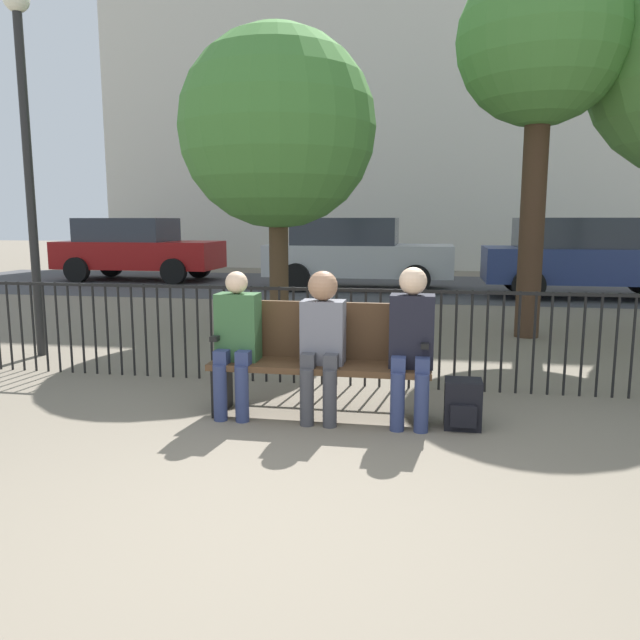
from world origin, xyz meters
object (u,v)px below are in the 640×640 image
tree_0 (277,130)px  parked_car_1 (136,248)px  seated_person_1 (322,336)px  tree_3 (542,45)px  park_bench (322,355)px  seated_person_0 (237,337)px  parked_car_0 (356,252)px  lamp_post (25,122)px  seated_person_2 (412,338)px  parked_car_2 (586,256)px  backpack (463,404)px

tree_0 → parked_car_1: 8.85m
seated_person_1 → tree_3: size_ratio=0.24×
seated_person_1 → tree_0: tree_0 is taller
park_bench → seated_person_0: seated_person_0 is taller
seated_person_0 → parked_car_0: bearing=91.0°
lamp_post → seated_person_2: bearing=-22.0°
seated_person_1 → seated_person_2: 0.70m
park_bench → parked_car_2: 9.45m
seated_person_0 → parked_car_0: parked_car_0 is taller
tree_3 → lamp_post: (-5.83, -2.23, -1.12)m
park_bench → tree_0: bearing=108.7°
park_bench → parked_car_2: bearing=65.3°
tree_3 → parked_car_0: bearing=118.9°
park_bench → seated_person_2: size_ratio=1.44×
backpack → tree_0: bearing=121.5°
seated_person_0 → tree_0: (-0.61, 3.92, 2.16)m
parked_car_0 → parked_car_1: 6.04m
backpack → parked_car_2: 9.20m
seated_person_2 → tree_0: tree_0 is taller
seated_person_0 → backpack: 1.86m
backpack → tree_0: size_ratio=0.09×
park_bench → backpack: 1.18m
tree_0 → parked_car_0: 5.90m
parked_car_0 → parked_car_1: bearing=169.4°
tree_3 → lamp_post: size_ratio=1.21×
tree_0 → backpack: bearing=-58.5°
backpack → parked_car_2: bearing=72.1°
park_bench → backpack: size_ratio=4.68×
park_bench → tree_3: tree_3 is taller
tree_3 → parked_car_2: (1.78, 4.71, -2.94)m
tree_0 → parked_car_1: size_ratio=1.00×
lamp_post → parked_car_0: size_ratio=0.97×
parked_car_1 → parked_car_2: 10.89m
backpack → tree_3: (1.04, 4.03, 3.60)m
backpack → parked_car_1: size_ratio=0.09×
seated_person_1 → lamp_post: 4.55m
seated_person_2 → tree_0: bearing=117.2°
seated_person_2 → backpack: 0.65m
tree_3 → lamp_post: tree_3 is taller
park_bench → seated_person_0: size_ratio=1.51×
tree_3 → parked_car_2: size_ratio=1.18×
lamp_post → parked_car_0: lamp_post is taller
tree_0 → parked_car_0: bearing=85.5°
park_bench → seated_person_2: 0.76m
tree_3 → tree_0: bearing=-178.6°
seated_person_0 → lamp_post: 4.01m
park_bench → parked_car_0: (-0.85, 9.33, 0.35)m
seated_person_1 → parked_car_1: parked_car_1 is taller
tree_0 → lamp_post: 3.20m
park_bench → seated_person_1: size_ratio=1.49×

